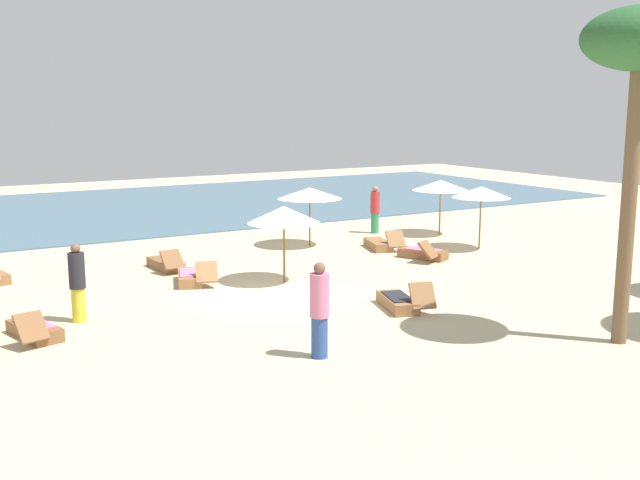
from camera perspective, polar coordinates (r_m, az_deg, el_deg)
ground_plane at (r=19.50m, az=-3.49°, el=-3.91°), size 60.00×60.00×0.00m
ocean_water at (r=35.23m, az=-16.21°, el=2.18°), size 48.00×16.00×0.06m
umbrella_0 at (r=20.13m, az=-2.76°, el=1.93°), size 1.96×1.96×2.08m
umbrella_1 at (r=27.88m, az=9.13°, el=4.12°), size 2.08×2.08×2.03m
umbrella_2 at (r=25.27m, az=12.11°, el=3.58°), size 1.93×1.93×2.10m
umbrella_3 at (r=25.32m, az=-0.79°, el=3.57°), size 2.18×2.18×1.99m
lounger_0 at (r=20.56m, az=-9.73°, el=-2.79°), size 1.12×1.80×0.66m
lounger_1 at (r=22.39m, az=-11.57°, el=-1.79°), size 0.68×1.73×0.67m
lounger_2 at (r=16.73m, az=-20.82°, el=-6.39°), size 0.98×1.77×0.70m
lounger_3 at (r=23.65m, az=7.84°, el=-1.01°), size 1.26×1.79×0.67m
lounger_4 at (r=17.90m, az=6.07°, el=-4.67°), size 1.05×1.75×0.73m
lounger_5 at (r=25.07m, az=4.56°, el=-0.31°), size 1.08×1.80×0.68m
person_0 at (r=17.47m, az=-17.90°, el=-3.09°), size 0.50×0.50×1.77m
person_1 at (r=14.31m, az=-0.04°, el=-5.33°), size 0.38×0.38×1.86m
person_4 at (r=28.04m, az=4.19°, el=2.32°), size 0.41×0.41×1.76m
palm_0 at (r=15.93m, az=23.08°, el=13.00°), size 2.24×2.24×6.62m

